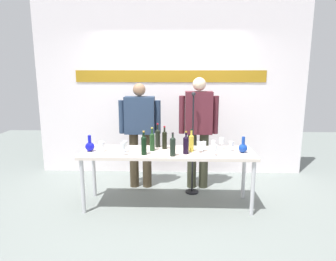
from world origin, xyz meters
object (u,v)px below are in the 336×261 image
object	(u,v)px
wine_glass_left_0	(102,144)
wine_glass_left_2	(125,144)
wine_bottle_0	(186,144)
presenter_left	(140,128)
display_table	(168,156)
microphone_stand	(192,160)
wine_bottle_6	(173,146)
wine_bottle_3	(165,139)
wine_bottle_5	(158,137)
wine_glass_right_4	(199,145)
wine_glass_left_1	(123,146)
wine_glass_right_1	(204,144)
decanter_blue_left	(90,146)
wine_glass_right_3	(231,144)
decanter_blue_right	(243,147)
wine_bottle_4	(152,141)
wine_glass_right_5	(222,141)
wine_glass_right_2	(215,148)
presenter_right	(198,126)
wine_bottle_1	(144,145)
wine_glass_right_0	(213,143)
wine_bottle_2	(191,142)

from	to	relation	value
wine_glass_left_0	wine_glass_left_2	xyz separation A→B (m)	(0.31, -0.00, 0.00)
wine_bottle_0	presenter_left	bearing A→B (deg)	132.07
wine_glass_left_2	presenter_left	bearing A→B (deg)	80.99
display_table	microphone_stand	world-z (taller)	microphone_stand
display_table	wine_bottle_6	xyz separation A→B (m)	(0.07, -0.21, 0.20)
wine_bottle_3	wine_bottle_6	xyz separation A→B (m)	(0.12, -0.35, -0.00)
wine_glass_left_0	presenter_left	bearing A→B (deg)	59.18
wine_bottle_5	wine_bottle_6	xyz separation A→B (m)	(0.22, -0.43, -0.01)
wine_glass_right_4	wine_bottle_3	bearing A→B (deg)	158.53
wine_glass_left_1	wine_glass_right_1	world-z (taller)	wine_glass_left_1
decanter_blue_left	wine_glass_left_2	bearing A→B (deg)	-2.58
wine_glass_right_3	wine_glass_left_0	bearing A→B (deg)	-176.96
wine_bottle_3	wine_glass_right_3	distance (m)	0.90
decanter_blue_right	wine_bottle_6	world-z (taller)	wine_bottle_6
wine_bottle_4	wine_bottle_5	size ratio (longest dim) A/B	0.94
wine_bottle_4	wine_glass_right_5	xyz separation A→B (m)	(0.94, 0.12, -0.02)
wine_bottle_5	wine_glass_right_2	world-z (taller)	wine_bottle_5
wine_bottle_4	wine_glass_left_2	size ratio (longest dim) A/B	2.11
wine_glass_right_1	decanter_blue_left	bearing A→B (deg)	-178.59
presenter_right	wine_bottle_4	distance (m)	0.91
wine_bottle_3	wine_glass_left_0	distance (m)	0.84
presenter_left	wine_bottle_3	xyz separation A→B (m)	(0.40, -0.52, -0.04)
wine_bottle_1	presenter_right	bearing A→B (deg)	47.73
presenter_left	wine_glass_right_3	distance (m)	1.44
wine_bottle_0	wine_glass_left_2	bearing A→B (deg)	175.82
wine_glass_left_0	wine_glass_left_2	distance (m)	0.31
presenter_right	wine_glass_right_4	world-z (taller)	presenter_right
display_table	decanter_blue_left	distance (m)	1.05
wine_bottle_0	wine_glass_right_1	world-z (taller)	wine_bottle_0
decanter_blue_left	wine_glass_right_1	xyz separation A→B (m)	(1.52, 0.04, 0.03)
wine_bottle_0	microphone_stand	distance (m)	0.67
wine_bottle_4	wine_bottle_6	xyz separation A→B (m)	(0.28, -0.24, -0.00)
wine_glass_left_1	wine_glass_right_1	distance (m)	1.06
wine_glass_left_1	presenter_left	bearing A→B (deg)	82.85
display_table	wine_bottle_3	size ratio (longest dim) A/B	7.22
decanter_blue_left	wine_glass_left_2	world-z (taller)	decanter_blue_left
wine_glass_left_2	wine_bottle_1	bearing A→B (deg)	-24.17
decanter_blue_right	wine_bottle_5	bearing A→B (deg)	167.72
presenter_right	microphone_stand	bearing A→B (deg)	-112.86
decanter_blue_left	wine_glass_left_0	bearing A→B (deg)	-6.85
decanter_blue_right	wine_glass_right_0	distance (m)	0.39
display_table	wine_bottle_3	xyz separation A→B (m)	(-0.05, 0.14, 0.20)
presenter_left	wine_bottle_3	bearing A→B (deg)	-52.52
wine_glass_right_1	wine_glass_right_4	world-z (taller)	wine_glass_right_4
wine_bottle_2	wine_glass_right_5	world-z (taller)	wine_bottle_2
display_table	wine_glass_right_2	xyz separation A→B (m)	(0.61, -0.18, 0.16)
wine_bottle_6	wine_glass_left_1	bearing A→B (deg)	179.52
wine_glass_left_2	wine_glass_right_0	bearing A→B (deg)	6.75
wine_glass_right_4	wine_glass_right_5	bearing A→B (deg)	31.63
display_table	wine_glass_right_0	size ratio (longest dim) A/B	17.35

